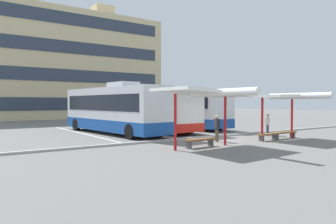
{
  "coord_description": "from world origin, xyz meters",
  "views": [
    {
      "loc": [
        -13.7,
        -14.35,
        2.34
      ],
      "look_at": [
        -1.55,
        3.24,
        1.7
      ],
      "focal_mm": 33.58,
      "sensor_mm": 36.0,
      "label": 1
    }
  ],
  "objects": [
    {
      "name": "waiting_passenger_0",
      "position": [
        -0.64,
        -0.6,
        0.9
      ],
      "size": [
        0.36,
        0.5,
        1.58
      ],
      "color": "brown",
      "rests_on": "ground"
    },
    {
      "name": "waiting_passenger_1",
      "position": [
        4.63,
        -0.18,
        0.88
      ],
      "size": [
        0.5,
        0.39,
        1.56
      ],
      "color": "#33384C",
      "rests_on": "ground"
    },
    {
      "name": "lane_stripe_0",
      "position": [
        -5.58,
        8.85,
        0.0
      ],
      "size": [
        0.16,
        14.0,
        0.01
      ],
      "primitive_type": "cube",
      "color": "white",
      "rests_on": "ground"
    },
    {
      "name": "lane_stripe_1",
      "position": [
        -1.86,
        8.85,
        0.0
      ],
      "size": [
        0.16,
        14.0,
        0.01
      ],
      "primitive_type": "cube",
      "color": "white",
      "rests_on": "ground"
    },
    {
      "name": "ground_plane",
      "position": [
        0.0,
        0.0,
        0.0
      ],
      "size": [
        160.0,
        160.0,
        0.0
      ],
      "primitive_type": "plane",
      "color": "slate"
    },
    {
      "name": "waiting_shelter_1",
      "position": [
        3.2,
        -2.33,
        2.7
      ],
      "size": [
        3.99,
        5.03,
        2.91
      ],
      "color": "red",
      "rests_on": "ground"
    },
    {
      "name": "bench_2",
      "position": [
        4.1,
        -1.92,
        0.34
      ],
      "size": [
        1.95,
        0.51,
        0.45
      ],
      "color": "brown",
      "rests_on": "ground"
    },
    {
      "name": "terminal_building",
      "position": [
        0.03,
        36.1,
        7.93
      ],
      "size": [
        30.49,
        13.16,
        18.57
      ],
      "color": "#D1BC8C",
      "rests_on": "ground"
    },
    {
      "name": "platform_kerb",
      "position": [
        0.0,
        1.24,
        0.06
      ],
      "size": [
        44.0,
        0.24,
        0.12
      ],
      "primitive_type": "cube",
      "color": "#ADADA8",
      "rests_on": "ground"
    },
    {
      "name": "lane_stripe_3",
      "position": [
        5.58,
        8.85,
        0.0
      ],
      "size": [
        0.16,
        14.0,
        0.01
      ],
      "primitive_type": "cube",
      "color": "white",
      "rests_on": "ground"
    },
    {
      "name": "coach_bus_1",
      "position": [
        -0.16,
        7.98,
        1.67
      ],
      "size": [
        2.72,
        10.93,
        3.57
      ],
      "color": "silver",
      "rests_on": "ground"
    },
    {
      "name": "lane_stripe_2",
      "position": [
        1.86,
        8.85,
        0.0
      ],
      "size": [
        0.16,
        14.0,
        0.01
      ],
      "primitive_type": "cube",
      "color": "white",
      "rests_on": "ground"
    },
    {
      "name": "coach_bus_0",
      "position": [
        -3.65,
        7.5,
        1.77
      ],
      "size": [
        3.48,
        11.69,
        3.8
      ],
      "color": "silver",
      "rests_on": "ground"
    },
    {
      "name": "coach_bus_2",
      "position": [
        3.89,
        8.88,
        1.74
      ],
      "size": [
        2.63,
        11.0,
        3.74
      ],
      "color": "silver",
      "rests_on": "ground"
    },
    {
      "name": "bench_0",
      "position": [
        -3.03,
        -1.85,
        0.34
      ],
      "size": [
        1.89,
        0.53,
        0.45
      ],
      "color": "brown",
      "rests_on": "ground"
    },
    {
      "name": "waiting_shelter_0",
      "position": [
        -3.03,
        -2.27,
        2.8
      ],
      "size": [
        4.39,
        5.26,
        3.08
      ],
      "color": "red",
      "rests_on": "ground"
    },
    {
      "name": "bench_1",
      "position": [
        2.3,
        -2.03,
        0.33
      ],
      "size": [
        1.51,
        0.47,
        0.45
      ],
      "color": "brown",
      "rests_on": "ground"
    }
  ]
}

